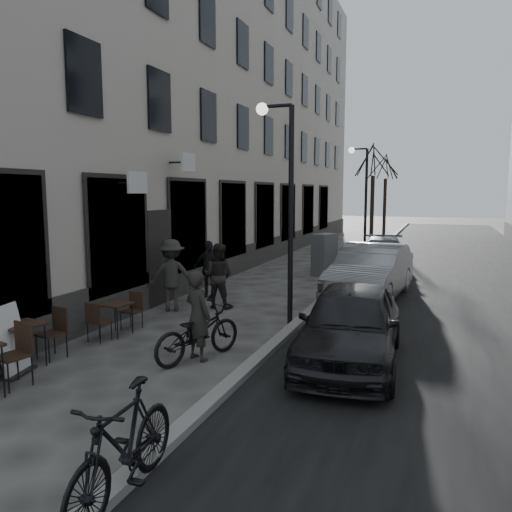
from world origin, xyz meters
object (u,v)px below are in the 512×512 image
Objects in this scene: bistro_set_c at (116,316)px; utility_cabinet at (324,254)px; streetlamp_near at (284,189)px; tree_far at (386,166)px; bicycle at (198,333)px; sign_board at (12,346)px; car_mid at (371,272)px; pedestrian_near at (218,276)px; moped at (123,446)px; car_near at (351,324)px; pedestrian_mid at (171,275)px; pedestrian_far at (208,269)px; bistro_set_b at (22,341)px; streetlamp_far at (362,190)px; car_far at (383,255)px; tree_near at (373,160)px.

utility_cabinet is at bearing 80.24° from bistro_set_c.
streetlamp_near is at bearing -68.18° from utility_cabinet.
bicycle is at bearing -91.91° from tree_far.
car_mid is (4.91, 8.21, 0.31)m from sign_board.
utility_cabinet is at bearing 125.73° from car_mid.
moped is at bearing 107.14° from pedestrian_near.
sign_board is at bearing -157.26° from car_near.
pedestrian_mid reaches higher than pedestrian_far.
tree_far is 3.48× the size of bistro_set_b.
streetlamp_near is 3.26m from pedestrian_near.
car_near is at bearing -85.38° from tree_far.
streetlamp_far is 3.02× the size of pedestrian_far.
car_near is at bearing -47.94° from streetlamp_near.
pedestrian_far is at bearing 107.96° from moped.
pedestrian_mid is at bearing 113.75° from moped.
utility_cabinet reaches higher than car_far.
sign_board is 5.88m from car_near.
bistro_set_b is 0.88× the size of pedestrian_mid.
tree_far is (0.07, 21.00, 1.50)m from streetlamp_near.
car_near is 10.84m from car_far.
pedestrian_near is (1.24, 5.69, 0.39)m from sign_board.
pedestrian_far is 0.40× the size of car_near.
bistro_set_b is 11.96m from utility_cabinet.
tree_near is 4.80× the size of sign_board.
tree_far reaches higher than utility_cabinet.
car_near is at bearing -36.43° from pedestrian_far.
car_near is (5.38, 2.25, 0.24)m from bistro_set_b.
streetlamp_near is 2.63× the size of moped.
moped is at bearing -85.75° from streetlamp_near.
bicycle reaches higher than bistro_set_b.
car_near is at bearing -92.78° from car_far.
streetlamp_far is at bearing -90.46° from tree_far.
bistro_set_b is 4.71m from pedestrian_mid.
tree_far reaches higher than pedestrian_far.
streetlamp_near is 6.20m from bistro_set_b.
sign_board is 0.26× the size of car_far.
streetlamp_near reaches higher than pedestrian_far.
streetlamp_near is 4.03m from bicycle.
streetlamp_far reaches higher than car_far.
pedestrian_near is at bearing 105.43° from moped.
tree_far is at bearing -97.29° from pedestrian_near.
bicycle is at bearing -13.66° from bistro_set_c.
bistro_set_c is at bearing 4.84° from bicycle.
car_near is at bearing 4.96° from bistro_set_c.
tree_far is 2.93× the size of bicycle.
pedestrian_near reaches higher than car_near.
pedestrian_far is at bearing -102.94° from tree_near.
utility_cabinet is 9.72m from car_near.
streetlamp_near reaches higher than bicycle.
pedestrian_near reaches higher than sign_board.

